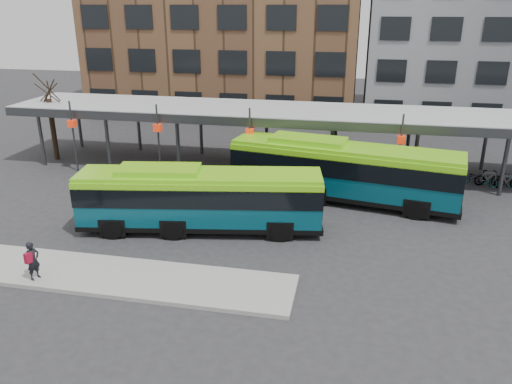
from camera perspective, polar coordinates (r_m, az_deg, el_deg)
name	(u,v)px	position (r m, az deg, el deg)	size (l,w,h in m)	color
ground	(270,258)	(22.52, 1.59, -7.58)	(120.00, 120.00, 0.00)	#28282B
boarding_island	(126,278)	(21.54, -14.64, -9.44)	(14.00, 3.00, 0.18)	gray
canopy	(304,114)	(33.30, 5.46, 8.87)	(40.00, 6.53, 4.80)	#999B9E
tree	(53,126)	(38.98, -22.21, 6.95)	(1.64, 1.64, 5.60)	black
building_brick	(228,1)	(53.26, -3.22, 20.98)	(26.00, 14.00, 22.00)	brown
building_grey	(506,12)	(53.09, 26.67, 17.89)	(24.00, 14.00, 20.00)	slate
bus_front	(199,198)	(24.75, -6.50, -0.67)	(12.16, 4.45, 3.28)	#073F4F
bus_rear	(342,170)	(28.80, 9.83, 2.53)	(13.12, 4.98, 3.54)	#073F4F
pedestrian	(33,261)	(22.13, -24.15, -7.16)	(0.54, 0.68, 1.62)	black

